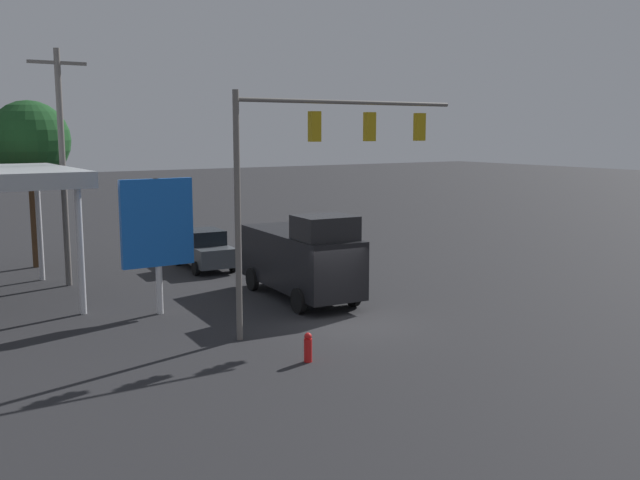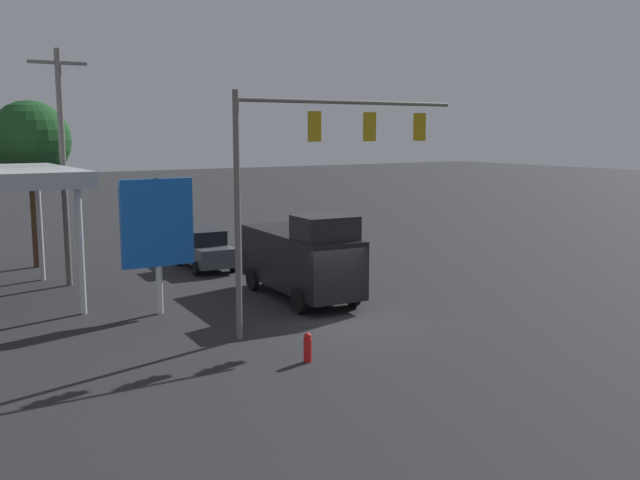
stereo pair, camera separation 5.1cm
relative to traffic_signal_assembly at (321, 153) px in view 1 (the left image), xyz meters
name	(u,v)px [view 1 (the left image)]	position (x,y,z in m)	size (l,w,h in m)	color
ground_plane	(351,324)	(-0.96, 0.43, -5.98)	(200.00, 200.00, 0.00)	#262628
traffic_signal_assembly	(321,153)	(0.00, 0.00, 0.00)	(8.82, 0.43, 7.97)	slate
utility_pole	(63,163)	(5.83, -11.42, -0.62)	(2.40, 0.26, 10.13)	slate
price_sign	(157,226)	(4.17, -4.56, -2.68)	(2.69, 0.27, 5.00)	silver
sedan_far	(204,249)	(-0.75, -11.83, -5.02)	(2.33, 4.53, 1.93)	#474C51
delivery_truck	(302,258)	(-1.49, -3.74, -4.28)	(2.96, 6.96, 3.58)	black
street_tree	(29,141)	(6.14, -16.69, 0.24)	(3.86, 3.86, 8.18)	#4C331E
fire_hydrant	(308,347)	(2.47, 3.15, -5.54)	(0.24, 0.24, 0.88)	red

